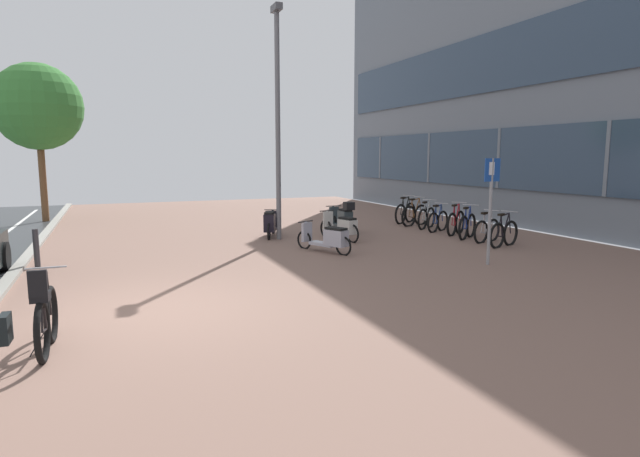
{
  "coord_description": "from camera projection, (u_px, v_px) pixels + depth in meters",
  "views": [
    {
      "loc": [
        -0.51,
        -8.19,
        2.4
      ],
      "look_at": [
        3.21,
        0.92,
        1.01
      ],
      "focal_mm": 28.97,
      "sensor_mm": 36.0,
      "label": 1
    }
  ],
  "objects": [
    {
      "name": "street_tree",
      "position": [
        38.0,
        107.0,
        18.58
      ],
      "size": [
        3.1,
        3.1,
        5.71
      ],
      "color": "brown",
      "rests_on": "ground"
    },
    {
      "name": "bicycle_foreground",
      "position": [
        43.0,
        320.0,
        6.33
      ],
      "size": [
        0.7,
        1.48,
        1.14
      ],
      "color": "black",
      "rests_on": "ground"
    },
    {
      "name": "bicycle_rack_00",
      "position": [
        504.0,
        234.0,
        13.74
      ],
      "size": [
        1.33,
        0.55,
        0.98
      ],
      "color": "black",
      "rests_on": "ground"
    },
    {
      "name": "lamp_post",
      "position": [
        278.0,
        114.0,
        14.51
      ],
      "size": [
        0.2,
        0.52,
        6.51
      ],
      "color": "slate",
      "rests_on": "ground"
    },
    {
      "name": "bicycle_rack_04",
      "position": [
        438.0,
        221.0,
        16.49
      ],
      "size": [
        1.18,
        0.61,
        0.94
      ],
      "color": "black",
      "rests_on": "ground"
    },
    {
      "name": "bicycle_rack_03",
      "position": [
        456.0,
        223.0,
        15.85
      ],
      "size": [
        1.24,
        0.83,
        1.03
      ],
      "color": "black",
      "rests_on": "ground"
    },
    {
      "name": "bicycle_rack_02",
      "position": [
        467.0,
        226.0,
        15.1
      ],
      "size": [
        1.21,
        0.82,
        1.02
      ],
      "color": "black",
      "rests_on": "ground"
    },
    {
      "name": "bicycle_rack_01",
      "position": [
        487.0,
        230.0,
        14.45
      ],
      "size": [
        1.22,
        0.51,
        0.93
      ],
      "color": "black",
      "rests_on": "ground"
    },
    {
      "name": "scooter_extra",
      "position": [
        270.0,
        224.0,
        15.27
      ],
      "size": [
        0.84,
        1.56,
        0.81
      ],
      "color": "black",
      "rests_on": "ground"
    },
    {
      "name": "ground",
      "position": [
        242.0,
        303.0,
        8.57
      ],
      "size": [
        21.0,
        40.0,
        0.13
      ],
      "color": "#333639"
    },
    {
      "name": "scooter_far",
      "position": [
        329.0,
        238.0,
        12.85
      ],
      "size": [
        0.94,
        1.7,
        0.75
      ],
      "color": "black",
      "rests_on": "ground"
    },
    {
      "name": "scooter_mid",
      "position": [
        343.0,
        218.0,
        16.13
      ],
      "size": [
        0.52,
        1.71,
        1.04
      ],
      "color": "black",
      "rests_on": "ground"
    },
    {
      "name": "bollard_far",
      "position": [
        36.0,
        248.0,
        11.19
      ],
      "size": [
        0.12,
        0.12,
        0.83
      ],
      "color": "#38383D",
      "rests_on": "ground"
    },
    {
      "name": "parking_sign",
      "position": [
        491.0,
        199.0,
        11.28
      ],
      "size": [
        0.4,
        0.07,
        2.35
      ],
      "color": "gray",
      "rests_on": "ground"
    },
    {
      "name": "bicycle_rack_07",
      "position": [
        405.0,
        213.0,
        18.61
      ],
      "size": [
        1.3,
        0.78,
        1.03
      ],
      "color": "black",
      "rests_on": "ground"
    },
    {
      "name": "scooter_near",
      "position": [
        342.0,
        227.0,
        14.75
      ],
      "size": [
        0.69,
        1.77,
        0.83
      ],
      "color": "black",
      "rests_on": "ground"
    },
    {
      "name": "bicycle_rack_05",
      "position": [
        427.0,
        218.0,
        17.2
      ],
      "size": [
        1.19,
        0.82,
        0.99
      ],
      "color": "black",
      "rests_on": "ground"
    },
    {
      "name": "bicycle_rack_06",
      "position": [
        415.0,
        215.0,
        17.89
      ],
      "size": [
        1.37,
        0.55,
        1.03
      ],
      "color": "black",
      "rests_on": "ground"
    }
  ]
}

